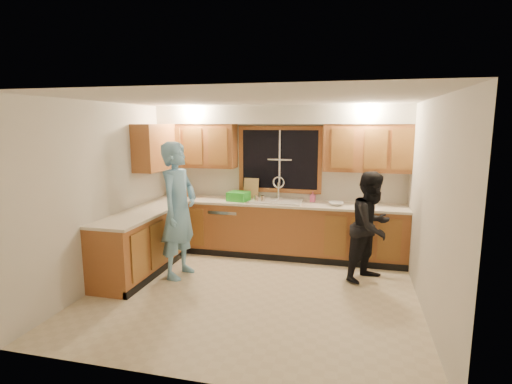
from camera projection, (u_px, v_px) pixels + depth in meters
floor at (253, 293)px, 5.27m from camera, size 4.20×4.20×0.00m
ceiling at (252, 99)px, 4.85m from camera, size 4.20×4.20×0.00m
wall_back at (280, 180)px, 6.88m from camera, size 4.20×0.00×4.20m
wall_left at (107, 193)px, 5.55m from camera, size 0.00×3.80×3.80m
wall_right at (430, 208)px, 4.57m from camera, size 0.00×3.80×3.80m
base_cabinets_back at (276, 230)px, 6.73m from camera, size 4.20×0.60×0.88m
base_cabinets_left at (142, 243)px, 5.96m from camera, size 0.60×1.90×0.88m
countertop_back at (276, 203)px, 6.64m from camera, size 4.20×0.63×0.04m
countertop_left at (141, 213)px, 5.87m from camera, size 0.63×1.90×0.04m
upper_cabinets_left at (198, 146)px, 6.96m from camera, size 1.35×0.33×0.75m
upper_cabinets_right at (367, 148)px, 6.29m from camera, size 1.35×0.33×0.75m
upper_cabinets_return at (154, 147)px, 6.49m from camera, size 0.33×0.90×0.75m
soffit at (278, 115)px, 6.53m from camera, size 4.20×0.35×0.30m
window_frame at (280, 160)px, 6.81m from camera, size 1.44×0.03×1.14m
sink at (276, 205)px, 6.66m from camera, size 0.86×0.52×0.57m
dishwasher at (228, 228)px, 6.92m from camera, size 0.60×0.56×0.82m
stove at (120, 255)px, 5.41m from camera, size 0.58×0.75×0.90m
man at (179, 210)px, 5.72m from camera, size 0.55×0.77×1.96m
woman at (372, 227)px, 5.60m from camera, size 0.92×0.96×1.56m
knife_block at (184, 191)px, 7.10m from camera, size 0.14×0.14×0.20m
cutting_board at (251, 188)px, 6.93m from camera, size 0.27×0.11×0.35m
dish_crate at (238, 196)px, 6.74m from camera, size 0.37×0.35×0.15m
soap_bottle at (313, 197)px, 6.63m from camera, size 0.09×0.09×0.17m
bowl at (336, 204)px, 6.34m from camera, size 0.26×0.26×0.06m
can_left at (256, 199)px, 6.57m from camera, size 0.08×0.08×0.13m
can_right at (263, 199)px, 6.57m from camera, size 0.08×0.08×0.12m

